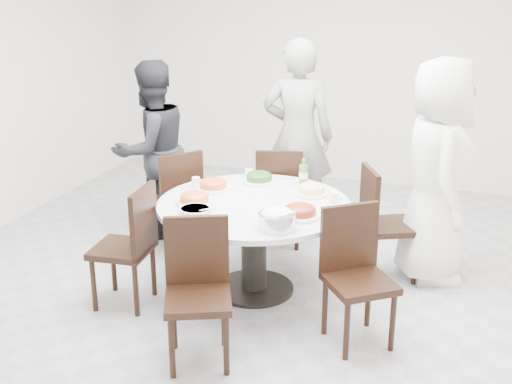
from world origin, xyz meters
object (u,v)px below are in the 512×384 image
(chair_nw, at_px, (173,200))
(soup_bowl, at_px, (195,213))
(chair_sw, at_px, (122,246))
(beverage_bottle, at_px, (303,173))
(chair_ne, at_px, (390,224))
(chair_n, at_px, (279,195))
(diner_right, at_px, (437,172))
(diner_middle, at_px, (298,137))
(rice_bowl, at_px, (277,221))
(dining_table, at_px, (254,247))
(diner_left, at_px, (152,150))
(chair_s, at_px, (198,296))
(chair_se, at_px, (360,280))

(chair_nw, distance_m, soup_bowl, 1.25)
(chair_sw, xyz_separation_m, beverage_bottle, (1.13, 1.01, 0.40))
(chair_ne, height_order, chair_n, same)
(soup_bowl, relative_size, beverage_bottle, 0.97)
(diner_right, bearing_deg, beverage_bottle, 90.32)
(diner_middle, bearing_deg, rice_bowl, 94.51)
(chair_ne, relative_size, beverage_bottle, 3.92)
(dining_table, height_order, diner_middle, diner_middle)
(diner_middle, relative_size, rice_bowl, 7.17)
(diner_left, bearing_deg, dining_table, 85.22)
(chair_n, xyz_separation_m, soup_bowl, (-0.20, -1.43, 0.31))
(dining_table, bearing_deg, chair_ne, 31.93)
(chair_n, distance_m, rice_bowl, 1.54)
(chair_s, xyz_separation_m, rice_bowl, (0.33, 0.61, 0.33))
(chair_nw, relative_size, rice_bowl, 3.62)
(chair_n, height_order, chair_nw, same)
(chair_sw, xyz_separation_m, rice_bowl, (1.20, 0.08, 0.33))
(chair_ne, height_order, diner_left, diner_left)
(dining_table, xyz_separation_m, diner_right, (1.30, 0.74, 0.54))
(diner_left, bearing_deg, diner_right, 115.45)
(chair_ne, xyz_separation_m, chair_s, (-0.98, -1.67, 0.00))
(diner_left, height_order, soup_bowl, diner_left)
(chair_ne, height_order, diner_middle, diner_middle)
(diner_right, bearing_deg, diner_middle, 50.56)
(chair_sw, bearing_deg, chair_nw, -179.87)
(chair_nw, bearing_deg, chair_s, 66.74)
(chair_se, bearing_deg, chair_s, 173.45)
(dining_table, relative_size, soup_bowl, 6.39)
(soup_bowl, bearing_deg, chair_s, -65.11)
(diner_left, height_order, rice_bowl, diner_left)
(chair_n, bearing_deg, beverage_bottle, 109.51)
(diner_left, bearing_deg, diner_middle, 141.92)
(chair_sw, relative_size, chair_se, 1.00)
(chair_ne, bearing_deg, chair_nw, 65.43)
(diner_middle, distance_m, rice_bowl, 1.90)
(chair_n, distance_m, diner_left, 1.28)
(chair_s, xyz_separation_m, beverage_bottle, (0.27, 1.55, 0.40))
(beverage_bottle, bearing_deg, diner_middle, 108.53)
(rice_bowl, bearing_deg, dining_table, 126.11)
(dining_table, distance_m, rice_bowl, 0.71)
(chair_sw, xyz_separation_m, diner_left, (-0.44, 1.35, 0.37))
(chair_se, distance_m, diner_right, 1.36)
(chair_se, height_order, beverage_bottle, beverage_bottle)
(chair_n, distance_m, chair_se, 1.81)
(chair_nw, distance_m, rice_bowl, 1.68)
(dining_table, relative_size, rice_bowl, 5.72)
(chair_ne, distance_m, rice_bowl, 1.29)
(chair_ne, xyz_separation_m, chair_sw, (-1.85, -1.14, 0.00))
(diner_right, relative_size, diner_left, 1.09)
(rice_bowl, height_order, soup_bowl, rice_bowl)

